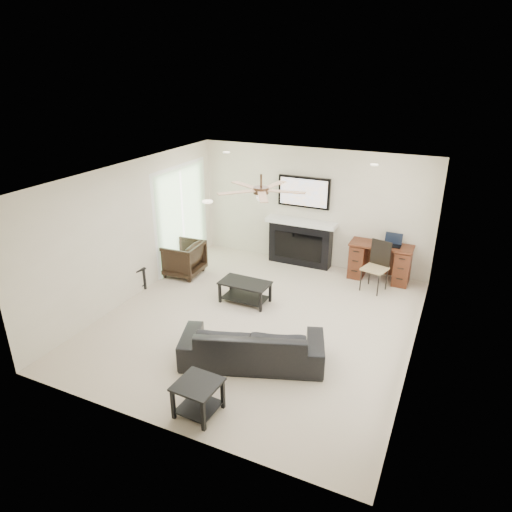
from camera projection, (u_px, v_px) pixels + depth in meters
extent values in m
plane|color=beige|center=(258.00, 321.00, 7.77)|extent=(5.50, 5.50, 0.00)
cube|color=white|center=(258.00, 176.00, 6.80)|extent=(5.00, 5.50, 0.04)
cube|color=beige|center=(312.00, 208.00, 9.59)|extent=(5.00, 0.04, 2.50)
cube|color=beige|center=(154.00, 340.00, 4.99)|extent=(5.00, 0.04, 2.50)
cube|color=beige|center=(133.00, 231.00, 8.25)|extent=(0.04, 5.50, 2.50)
cube|color=beige|center=(422.00, 282.00, 6.32)|extent=(0.04, 5.50, 2.50)
cube|color=silver|center=(419.00, 279.00, 6.43)|extent=(0.04, 5.10, 2.40)
cube|color=#93BC89|center=(183.00, 218.00, 9.62)|extent=(0.04, 1.80, 2.10)
cylinder|color=#382619|center=(261.00, 190.00, 6.99)|extent=(1.40, 1.40, 0.30)
imported|color=black|center=(252.00, 344.00, 6.59)|extent=(2.21, 1.44, 0.60)
imported|color=black|center=(183.00, 258.00, 9.37)|extent=(0.82, 0.80, 0.70)
cube|color=black|center=(245.00, 292.00, 8.31)|extent=(0.91, 0.51, 0.40)
cube|color=black|center=(198.00, 398.00, 5.63)|extent=(0.54, 0.54, 0.45)
cube|color=black|center=(129.00, 279.00, 8.76)|extent=(0.61, 0.61, 0.45)
cube|color=black|center=(301.00, 222.00, 9.63)|extent=(1.52, 0.34, 1.91)
cube|color=#432310|center=(380.00, 262.00, 9.15)|extent=(1.22, 0.56, 0.76)
cube|color=black|center=(375.00, 267.00, 8.64)|extent=(0.52, 0.53, 0.97)
cube|color=black|center=(393.00, 240.00, 8.86)|extent=(0.33, 0.24, 0.23)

